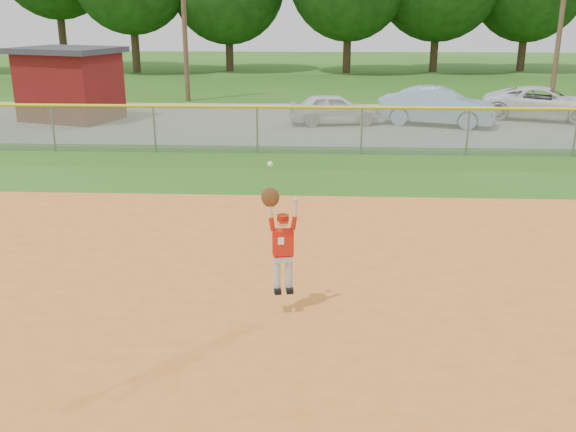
% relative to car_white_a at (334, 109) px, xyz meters
% --- Properties ---
extents(ground, '(120.00, 120.00, 0.00)m').
position_rel_car_white_a_xyz_m(ground, '(0.77, -15.41, -0.64)').
color(ground, '#275814').
rests_on(ground, ground).
extents(clay_infield, '(24.00, 16.00, 0.04)m').
position_rel_car_white_a_xyz_m(clay_infield, '(0.77, -18.41, -0.62)').
color(clay_infield, orange).
rests_on(clay_infield, ground).
extents(parking_strip, '(44.00, 10.00, 0.03)m').
position_rel_car_white_a_xyz_m(parking_strip, '(0.77, 0.59, -0.62)').
color(parking_strip, gray).
rests_on(parking_strip, ground).
extents(car_white_a, '(3.75, 1.94, 1.22)m').
position_rel_car_white_a_xyz_m(car_white_a, '(0.00, 0.00, 0.00)').
color(car_white_a, silver).
rests_on(car_white_a, parking_strip).
extents(car_blue, '(4.75, 2.90, 1.48)m').
position_rel_car_white_a_xyz_m(car_blue, '(4.07, -0.01, 0.13)').
color(car_blue, '#85A9C6').
rests_on(car_blue, parking_strip).
extents(car_white_b, '(5.30, 3.70, 1.34)m').
position_rel_car_white_a_xyz_m(car_white_b, '(8.72, 1.59, 0.06)').
color(car_white_b, silver).
rests_on(car_white_b, parking_strip).
extents(utility_shed, '(4.72, 4.16, 2.96)m').
position_rel_car_white_a_xyz_m(utility_shed, '(-10.86, 0.52, 0.87)').
color(utility_shed, '#560E0C').
rests_on(utility_shed, ground).
extents(outfield_fence, '(40.06, 0.10, 1.55)m').
position_rel_car_white_a_xyz_m(outfield_fence, '(0.77, -5.41, 0.24)').
color(outfield_fence, gray).
rests_on(outfield_fence, ground).
extents(power_lines, '(19.40, 0.24, 9.00)m').
position_rel_car_white_a_xyz_m(power_lines, '(1.77, 6.59, 4.04)').
color(power_lines, '#4C3823').
rests_on(power_lines, ground).
extents(ballplayer, '(0.55, 0.26, 2.03)m').
position_rel_car_white_a_xyz_m(ballplayer, '(-1.11, -16.80, 0.56)').
color(ballplayer, silver).
rests_on(ballplayer, ground).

